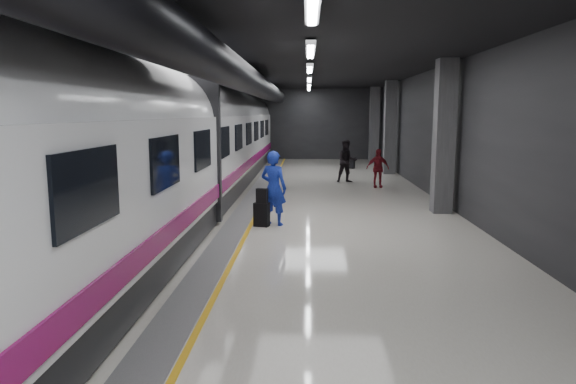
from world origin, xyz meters
TOP-DOWN VIEW (x-y plane):
  - ground at (0.00, 0.00)m, footprint 40.00×40.00m
  - platform_hall at (-0.29, 0.96)m, footprint 10.02×40.02m
  - train at (-3.25, -0.00)m, footprint 3.05×38.00m
  - traveler_main at (-0.35, 0.07)m, footprint 0.85×0.71m
  - suitcase_main at (-0.65, -0.13)m, footprint 0.44×0.34m
  - shoulder_bag at (-0.63, -0.17)m, footprint 0.32×0.23m
  - traveler_far_a at (2.23, 8.66)m, footprint 1.00×0.85m
  - traveler_far_b at (3.35, 7.18)m, footprint 0.94×0.46m
  - suitcase_far at (2.89, 14.28)m, footprint 0.43×0.37m

SIDE VIEW (x-z plane):
  - ground at x=0.00m, z-range 0.00..0.00m
  - suitcase_far at x=2.89m, z-range 0.00..0.54m
  - suitcase_main at x=-0.65m, z-range 0.00..0.63m
  - traveler_far_b at x=3.35m, z-range 0.00..1.55m
  - shoulder_bag at x=-0.63m, z-range 0.63..1.01m
  - traveler_far_a at x=2.23m, z-range 0.00..1.83m
  - traveler_main at x=-0.35m, z-range 0.00..1.98m
  - train at x=-3.25m, z-range 0.04..4.09m
  - platform_hall at x=-0.29m, z-range 1.28..5.79m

